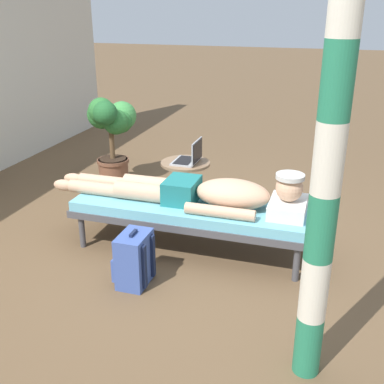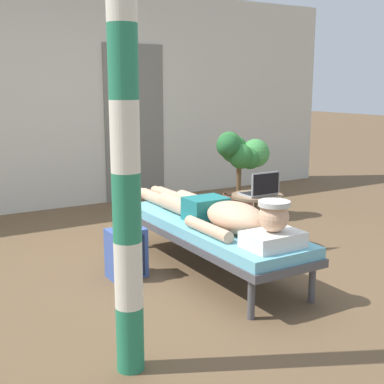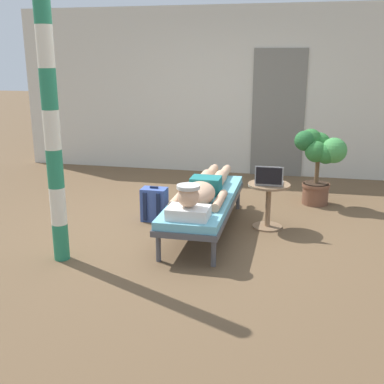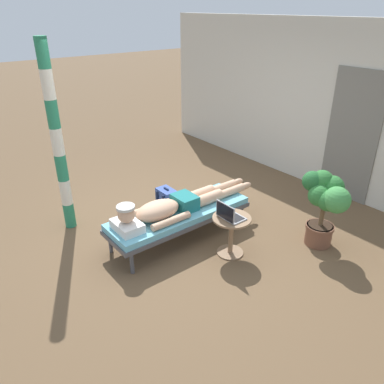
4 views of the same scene
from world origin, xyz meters
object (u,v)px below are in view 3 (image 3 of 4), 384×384
object	(u,v)px
lounge_chair	(204,202)
side_table	(268,198)
person_reclining	(202,190)
backpack	(155,205)
porch_post	(52,130)
laptop	(269,180)
potted_plant	(319,156)

from	to	relation	value
lounge_chair	side_table	size ratio (longest dim) A/B	3.82
person_reclining	backpack	size ratio (longest dim) A/B	5.12
lounge_chair	backpack	world-z (taller)	backpack
backpack	porch_post	size ratio (longest dim) A/B	0.17
person_reclining	laptop	xyz separation A→B (m)	(0.69, 0.34, 0.06)
side_table	backpack	bearing A→B (deg)	-178.27
lounge_chair	backpack	xyz separation A→B (m)	(-0.66, 0.24, -0.15)
lounge_chair	potted_plant	distance (m)	1.87
person_reclining	porch_post	distance (m)	1.71
side_table	laptop	bearing A→B (deg)	-90.00
person_reclining	potted_plant	bearing A→B (deg)	48.96
laptop	porch_post	world-z (taller)	porch_post
person_reclining	backpack	distance (m)	0.81
laptop	potted_plant	world-z (taller)	potted_plant
side_table	porch_post	bearing A→B (deg)	-144.82
potted_plant	side_table	bearing A→B (deg)	-118.41
laptop	porch_post	xyz separation A→B (m)	(-1.90, -1.29, 0.69)
laptop	porch_post	distance (m)	2.40
side_table	laptop	distance (m)	0.23
potted_plant	porch_post	distance (m)	3.50
laptop	backpack	size ratio (longest dim) A/B	0.73
backpack	potted_plant	distance (m)	2.26
person_reclining	laptop	distance (m)	0.78
side_table	porch_post	xyz separation A→B (m)	(-1.90, -1.34, 0.91)
side_table	laptop	world-z (taller)	laptop
person_reclining	laptop	bearing A→B (deg)	26.37
side_table	laptop	xyz separation A→B (m)	(-0.00, -0.05, 0.23)
person_reclining	backpack	world-z (taller)	person_reclining
lounge_chair	potted_plant	size ratio (longest dim) A/B	1.99
backpack	lounge_chair	bearing A→B (deg)	-20.46
lounge_chair	side_table	xyz separation A→B (m)	(0.69, 0.29, 0.01)
person_reclining	porch_post	world-z (taller)	porch_post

